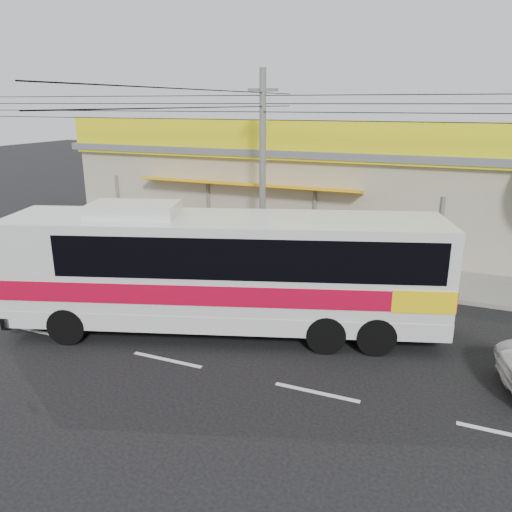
{
  "coord_description": "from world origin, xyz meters",
  "views": [
    {
      "loc": [
        6.52,
        -12.3,
        6.38
      ],
      "look_at": [
        0.64,
        2.0,
        1.62
      ],
      "focal_mm": 35.0,
      "sensor_mm": 36.0,
      "label": 1
    }
  ],
  "objects_px": {
    "coach_bus": "(231,266)",
    "utility_pole": "(263,106)",
    "motorbike_red": "(119,232)",
    "motorbike_dark": "(62,233)"
  },
  "relations": [
    {
      "from": "coach_bus",
      "to": "utility_pole",
      "type": "height_order",
      "value": "utility_pole"
    },
    {
      "from": "motorbike_red",
      "to": "coach_bus",
      "type": "bearing_deg",
      "value": -151.45
    },
    {
      "from": "motorbike_red",
      "to": "utility_pole",
      "type": "distance_m",
      "value": 9.59
    },
    {
      "from": "utility_pole",
      "to": "motorbike_red",
      "type": "bearing_deg",
      "value": 172.16
    },
    {
      "from": "motorbike_red",
      "to": "utility_pole",
      "type": "xyz_separation_m",
      "value": [
        7.66,
        -1.06,
        5.66
      ]
    },
    {
      "from": "coach_bus",
      "to": "motorbike_red",
      "type": "relative_size",
      "value": 7.39
    },
    {
      "from": "motorbike_dark",
      "to": "coach_bus",
      "type": "bearing_deg",
      "value": -84.96
    },
    {
      "from": "coach_bus",
      "to": "motorbike_red",
      "type": "bearing_deg",
      "value": 125.83
    },
    {
      "from": "utility_pole",
      "to": "coach_bus",
      "type": "bearing_deg",
      "value": -77.28
    },
    {
      "from": "coach_bus",
      "to": "utility_pole",
      "type": "relative_size",
      "value": 0.36
    }
  ]
}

